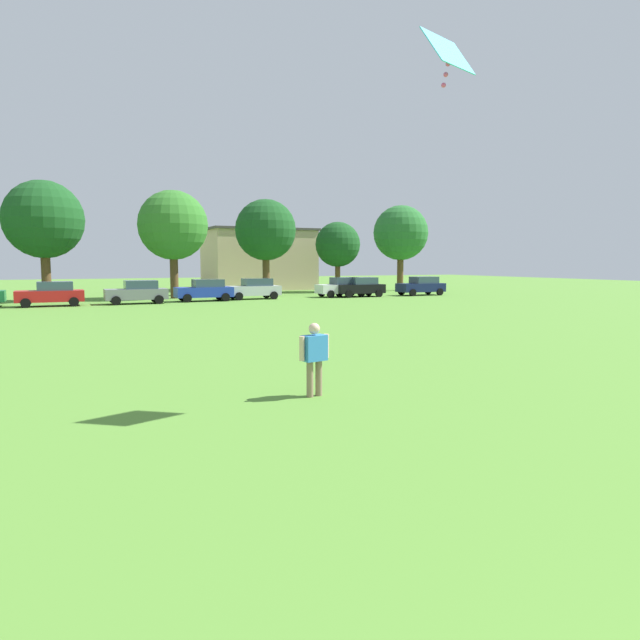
# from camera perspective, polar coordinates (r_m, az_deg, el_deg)

# --- Properties ---
(ground_plane) EXTENTS (160.00, 160.00, 0.00)m
(ground_plane) POSITION_cam_1_polar(r_m,az_deg,el_deg) (29.55, -16.57, -0.33)
(ground_plane) COLOR #568C33
(adult_bystander) EXTENTS (0.78, 0.41, 1.67)m
(adult_bystander) POSITION_cam_1_polar(r_m,az_deg,el_deg) (12.93, -0.57, -3.29)
(adult_bystander) COLOR #8C7259
(adult_bystander) RESTS_ON ground
(kite) EXTENTS (1.39, 0.97, 1.14)m
(kite) POSITION_cam_1_polar(r_m,az_deg,el_deg) (13.41, 12.58, 24.38)
(kite) COLOR #3FBFE5
(parked_car_red_1) EXTENTS (4.30, 2.02, 1.68)m
(parked_car_red_1) POSITION_cam_1_polar(r_m,az_deg,el_deg) (43.23, -25.12, 2.38)
(parked_car_red_1) COLOR red
(parked_car_red_1) RESTS_ON ground
(parked_car_gray_2) EXTENTS (4.30, 2.02, 1.68)m
(parked_car_gray_2) POSITION_cam_1_polar(r_m,az_deg,el_deg) (43.51, -17.68, 2.67)
(parked_car_gray_2) COLOR slate
(parked_car_gray_2) RESTS_ON ground
(parked_car_blue_3) EXTENTS (4.30, 2.02, 1.68)m
(parked_car_blue_3) POSITION_cam_1_polar(r_m,az_deg,el_deg) (45.08, -11.36, 2.93)
(parked_car_blue_3) COLOR #1E38AD
(parked_car_blue_3) RESTS_ON ground
(parked_car_silver_4) EXTENTS (4.30, 2.02, 1.68)m
(parked_car_silver_4) POSITION_cam_1_polar(r_m,az_deg,el_deg) (46.87, -6.56, 3.12)
(parked_car_silver_4) COLOR silver
(parked_car_silver_4) RESTS_ON ground
(parked_car_white_5) EXTENTS (4.30, 2.02, 1.68)m
(parked_car_white_5) POSITION_cam_1_polar(r_m,az_deg,el_deg) (49.66, 2.22, 3.30)
(parked_car_white_5) COLOR white
(parked_car_white_5) RESTS_ON ground
(parked_car_black_6) EXTENTS (4.30, 2.02, 1.68)m
(parked_car_black_6) POSITION_cam_1_polar(r_m,az_deg,el_deg) (49.78, 3.99, 3.30)
(parked_car_black_6) COLOR black
(parked_car_black_6) RESTS_ON ground
(parked_car_navy_7) EXTENTS (4.30, 2.02, 1.68)m
(parked_car_navy_7) POSITION_cam_1_polar(r_m,az_deg,el_deg) (52.81, 10.04, 3.37)
(parked_car_navy_7) COLOR #141E4C
(parked_car_navy_7) RESTS_ON ground
(tree_left) EXTENTS (5.87, 5.87, 9.15)m
(tree_left) POSITION_cam_1_polar(r_m,az_deg,el_deg) (48.68, -25.75, 8.95)
(tree_left) COLOR brown
(tree_left) RESTS_ON ground
(tree_center_left) EXTENTS (5.68, 5.68, 8.85)m
(tree_center_left) POSITION_cam_1_polar(r_m,az_deg,el_deg) (49.15, -14.39, 9.07)
(tree_center_left) COLOR brown
(tree_center_left) RESTS_ON ground
(tree_center_right) EXTENTS (5.61, 5.61, 8.74)m
(tree_center_right) POSITION_cam_1_polar(r_m,az_deg,el_deg) (53.65, -5.42, 8.86)
(tree_center_right) COLOR brown
(tree_center_right) RESTS_ON ground
(tree_right) EXTENTS (4.48, 4.48, 6.99)m
(tree_right) POSITION_cam_1_polar(r_m,az_deg,el_deg) (57.91, 1.77, 7.48)
(tree_right) COLOR brown
(tree_right) RESTS_ON ground
(tree_far_right) EXTENTS (5.69, 5.69, 8.87)m
(tree_far_right) POSITION_cam_1_polar(r_m,az_deg,el_deg) (61.10, 8.02, 8.53)
(tree_far_right) COLOR brown
(tree_far_right) RESTS_ON ground
(house_right) EXTENTS (11.55, 7.80, 6.59)m
(house_right) POSITION_cam_1_polar(r_m,az_deg,el_deg) (63.68, -6.12, 6.03)
(house_right) COLOR beige
(house_right) RESTS_ON ground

